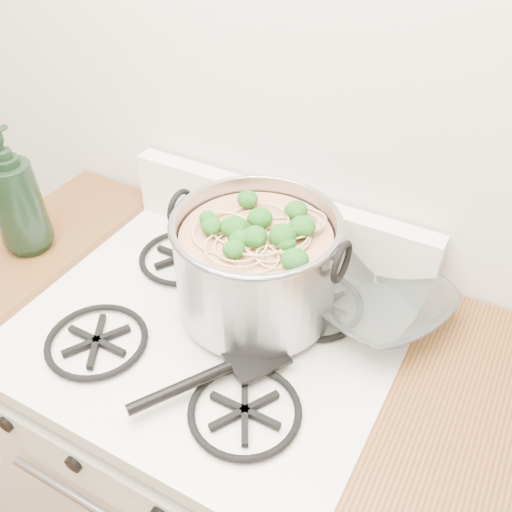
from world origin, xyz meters
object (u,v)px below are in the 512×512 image
object	(u,v)px
spatula	(256,355)
bottle	(15,192)
glass_bowl	(375,308)
stock_pot	(256,265)
gas_range	(218,452)

from	to	relation	value
spatula	bottle	xyz separation A→B (m)	(-0.64, 0.05, 0.14)
glass_bowl	bottle	xyz separation A→B (m)	(-0.79, -0.18, 0.13)
stock_pot	spatula	xyz separation A→B (m)	(0.07, -0.13, -0.09)
spatula	stock_pot	bearing A→B (deg)	150.41
spatula	glass_bowl	distance (m)	0.27
gas_range	glass_bowl	bearing A→B (deg)	32.65
gas_range	stock_pot	distance (m)	0.60
spatula	glass_bowl	size ratio (longest dim) A/B	2.76
spatula	bottle	world-z (taller)	bottle
gas_range	spatula	bearing A→B (deg)	-16.99
stock_pot	bottle	bearing A→B (deg)	-171.49
spatula	bottle	distance (m)	0.65
bottle	glass_bowl	bearing A→B (deg)	23.82
gas_range	glass_bowl	distance (m)	0.61
glass_bowl	bottle	bearing A→B (deg)	-167.29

